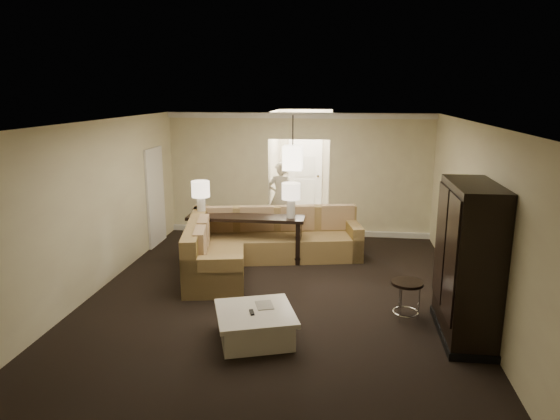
# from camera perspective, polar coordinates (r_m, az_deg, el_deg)

# --- Properties ---
(ground) EXTENTS (8.00, 8.00, 0.00)m
(ground) POSITION_cam_1_polar(r_m,az_deg,el_deg) (8.01, -0.66, -10.55)
(ground) COLOR black
(ground) RESTS_ON ground
(wall_back) EXTENTS (6.00, 0.04, 2.80)m
(wall_back) POSITION_cam_1_polar(r_m,az_deg,el_deg) (11.45, 2.12, 4.08)
(wall_back) COLOR beige
(wall_back) RESTS_ON ground
(wall_front) EXTENTS (6.00, 0.04, 2.80)m
(wall_front) POSITION_cam_1_polar(r_m,az_deg,el_deg) (3.88, -9.31, -15.31)
(wall_front) COLOR beige
(wall_front) RESTS_ON ground
(wall_left) EXTENTS (0.04, 8.00, 2.80)m
(wall_left) POSITION_cam_1_polar(r_m,az_deg,el_deg) (8.50, -21.15, -0.11)
(wall_left) COLOR beige
(wall_left) RESTS_ON ground
(wall_right) EXTENTS (0.04, 8.00, 2.80)m
(wall_right) POSITION_cam_1_polar(r_m,az_deg,el_deg) (7.74, 21.89, -1.44)
(wall_right) COLOR beige
(wall_right) RESTS_ON ground
(ceiling) EXTENTS (6.00, 8.00, 0.02)m
(ceiling) POSITION_cam_1_polar(r_m,az_deg,el_deg) (7.34, -0.72, 9.86)
(ceiling) COLOR silver
(ceiling) RESTS_ON wall_back
(crown_molding) EXTENTS (6.00, 0.10, 0.12)m
(crown_molding) POSITION_cam_1_polar(r_m,az_deg,el_deg) (11.26, 2.16, 10.73)
(crown_molding) COLOR white
(crown_molding) RESTS_ON wall_back
(baseboard) EXTENTS (6.00, 0.10, 0.12)m
(baseboard) POSITION_cam_1_polar(r_m,az_deg,el_deg) (11.69, 2.04, -2.46)
(baseboard) COLOR white
(baseboard) RESTS_ON ground
(side_door) EXTENTS (0.05, 0.90, 2.10)m
(side_door) POSITION_cam_1_polar(r_m,az_deg,el_deg) (11.04, -14.04, 1.48)
(side_door) COLOR white
(side_door) RESTS_ON ground
(foyer) EXTENTS (1.44, 2.02, 2.80)m
(foyer) POSITION_cam_1_polar(r_m,az_deg,el_deg) (12.78, 2.68, 4.60)
(foyer) COLOR beige
(foyer) RESTS_ON ground
(sectional_sofa) EXTENTS (3.46, 3.14, 0.99)m
(sectional_sofa) POSITION_cam_1_polar(r_m,az_deg,el_deg) (9.60, -2.60, -3.94)
(sectional_sofa) COLOR brown
(sectional_sofa) RESTS_ON ground
(coffee_table) EXTENTS (1.28, 1.28, 0.43)m
(coffee_table) POSITION_cam_1_polar(r_m,az_deg,el_deg) (6.86, -2.85, -12.94)
(coffee_table) COLOR silver
(coffee_table) RESTS_ON ground
(console_table) EXTENTS (2.29, 0.54, 0.88)m
(console_table) POSITION_cam_1_polar(r_m,az_deg,el_deg) (9.82, -3.91, -2.74)
(console_table) COLOR black
(console_table) RESTS_ON ground
(armoire) EXTENTS (0.63, 1.47, 2.11)m
(armoire) POSITION_cam_1_polar(r_m,az_deg,el_deg) (7.09, 20.61, -5.91)
(armoire) COLOR black
(armoire) RESTS_ON ground
(drink_table) EXTENTS (0.46, 0.46, 0.58)m
(drink_table) POSITION_cam_1_polar(r_m,az_deg,el_deg) (7.56, 14.28, -9.09)
(drink_table) COLOR black
(drink_table) RESTS_ON ground
(table_lamp_left) EXTENTS (0.35, 0.35, 0.68)m
(table_lamp_left) POSITION_cam_1_polar(r_m,az_deg,el_deg) (9.83, -9.05, 1.99)
(table_lamp_left) COLOR white
(table_lamp_left) RESTS_ON console_table
(table_lamp_right) EXTENTS (0.35, 0.35, 0.68)m
(table_lamp_right) POSITION_cam_1_polar(r_m,az_deg,el_deg) (9.51, 1.26, 1.76)
(table_lamp_right) COLOR white
(table_lamp_right) RESTS_ON console_table
(pendant_light) EXTENTS (0.38, 0.38, 1.09)m
(pendant_light) POSITION_cam_1_polar(r_m,az_deg,el_deg) (10.09, 1.46, 5.99)
(pendant_light) COLOR black
(pendant_light) RESTS_ON ceiling
(person) EXTENTS (0.74, 0.58, 1.82)m
(person) POSITION_cam_1_polar(r_m,az_deg,el_deg) (11.88, 0.07, 2.01)
(person) COLOR beige
(person) RESTS_ON ground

